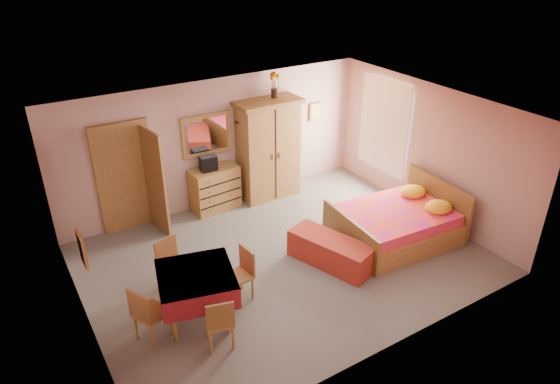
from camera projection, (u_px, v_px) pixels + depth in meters
floor at (284, 259)px, 8.65m from camera, size 6.50×6.50×0.00m
ceiling at (285, 116)px, 7.45m from camera, size 6.50×6.50×0.00m
wall_back at (218, 143)px, 9.93m from camera, size 6.50×0.10×2.60m
wall_front at (392, 272)px, 6.16m from camera, size 6.50×0.10×2.60m
wall_left at (75, 253)px, 6.53m from camera, size 0.10×5.00×2.60m
wall_right at (428, 151)px, 9.56m from camera, size 0.10×5.00×2.60m
doorway at (125, 178)px, 9.15m from camera, size 1.06×0.12×2.15m
window at (384, 126)px, 10.38m from camera, size 0.08×1.40×1.95m
picture_left at (82, 249)px, 5.91m from camera, size 0.04×0.32×0.42m
picture_back at (315, 112)px, 10.89m from camera, size 0.30×0.04×0.40m
chest_of_drawers at (215, 189)px, 10.02m from camera, size 0.99×0.55×0.90m
wall_mirror at (207, 134)px, 9.67m from camera, size 1.03×0.08×0.82m
stereo at (208, 163)px, 9.68m from camera, size 0.33×0.25×0.30m
floor_lamp at (242, 161)px, 10.23m from camera, size 0.27×0.27×1.73m
wardrobe at (268, 149)px, 10.28m from camera, size 1.35×0.70×2.11m
sunflower_vase at (275, 85)px, 9.82m from camera, size 0.22×0.22×0.51m
bed at (396, 215)px, 9.01m from camera, size 2.20×1.79×0.97m
bench at (331, 251)px, 8.43m from camera, size 0.98×1.56×0.49m
dining_table at (198, 295)px, 7.19m from camera, size 1.28×1.28×0.78m
chair_south at (219, 320)px, 6.69m from camera, size 0.46×0.46×0.82m
chair_north at (174, 266)px, 7.73m from camera, size 0.49×0.49×0.87m
chair_west at (152, 312)px, 6.78m from camera, size 0.54×0.54×0.89m
chair_east at (238, 275)px, 7.55m from camera, size 0.42×0.42×0.84m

